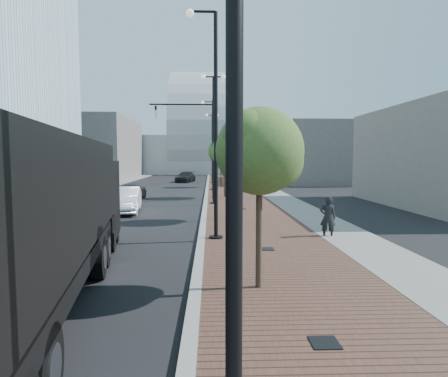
{
  "coord_description": "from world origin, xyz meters",
  "views": [
    {
      "loc": [
        0.39,
        -5.45,
        3.39
      ],
      "look_at": [
        1.0,
        12.0,
        2.0
      ],
      "focal_mm": 30.6,
      "sensor_mm": 36.0,
      "label": 1
    }
  ],
  "objects_px": {
    "dump_truck": "(58,221)",
    "pedestrian": "(328,217)",
    "dark_car_mid": "(129,192)",
    "white_sedan": "(125,200)"
  },
  "relations": [
    {
      "from": "dump_truck",
      "to": "dark_car_mid",
      "type": "bearing_deg",
      "value": 87.35
    },
    {
      "from": "dump_truck",
      "to": "dark_car_mid",
      "type": "relative_size",
      "value": 3.13
    },
    {
      "from": "white_sedan",
      "to": "dump_truck",
      "type": "bearing_deg",
      "value": -92.35
    },
    {
      "from": "pedestrian",
      "to": "dump_truck",
      "type": "bearing_deg",
      "value": 41.76
    },
    {
      "from": "white_sedan",
      "to": "pedestrian",
      "type": "relative_size",
      "value": 2.67
    },
    {
      "from": "dark_car_mid",
      "to": "pedestrian",
      "type": "height_order",
      "value": "pedestrian"
    },
    {
      "from": "dark_car_mid",
      "to": "white_sedan",
      "type": "bearing_deg",
      "value": -79.3
    },
    {
      "from": "dump_truck",
      "to": "pedestrian",
      "type": "bearing_deg",
      "value": 18.43
    },
    {
      "from": "dump_truck",
      "to": "pedestrian",
      "type": "xyz_separation_m",
      "value": [
        9.3,
        4.84,
        -0.69
      ]
    },
    {
      "from": "white_sedan",
      "to": "pedestrian",
      "type": "xyz_separation_m",
      "value": [
        10.27,
        -8.11,
        0.11
      ]
    }
  ]
}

